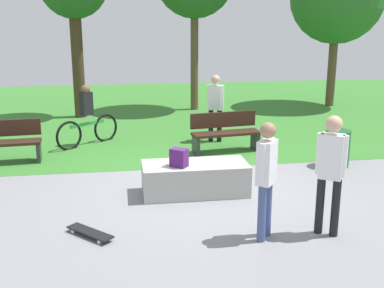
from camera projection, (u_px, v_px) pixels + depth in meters
name	position (u px, v px, depth m)	size (l,w,h in m)	color
ground_plane	(199.00, 187.00, 8.97)	(28.00, 28.00, 0.00)	gray
grass_lawn	(162.00, 110.00, 16.22)	(26.60, 12.82, 0.01)	#387A2D
concrete_ledge	(195.00, 178.00, 8.61)	(1.87, 0.83, 0.56)	#A8A59E
backpack_on_ledge	(179.00, 158.00, 8.33)	(0.28, 0.20, 0.32)	#4C1E66
skater_performing_trick	(331.00, 166.00, 6.79)	(0.38, 0.34, 1.77)	black
skater_watching	(266.00, 172.00, 6.69)	(0.35, 0.38, 1.70)	#3F5184
skateboard_by_ledge	(90.00, 232.00, 6.97)	(0.70, 0.71, 0.08)	black
park_bench_near_path	(2.00, 141.00, 10.36)	(1.63, 0.59, 0.91)	#331E14
park_bench_far_right	(225.00, 131.00, 11.21)	(1.65, 0.69, 0.91)	#331E14
trash_bin	(337.00, 148.00, 10.14)	(0.52, 0.52, 0.78)	#1E592D
pedestrian_with_backpack	(216.00, 102.00, 11.98)	(0.42, 0.43, 1.68)	black
cyclist_on_bicycle	(87.00, 120.00, 11.73)	(1.43, 1.22, 1.52)	black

